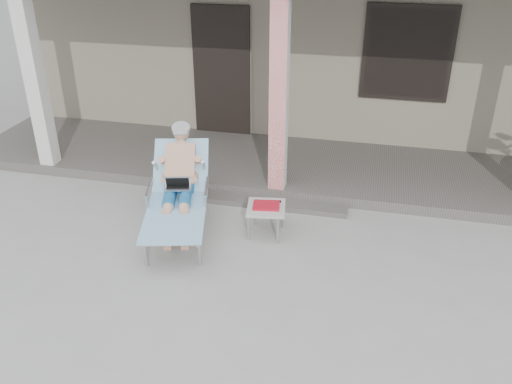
# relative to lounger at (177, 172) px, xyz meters

# --- Properties ---
(ground) EXTENTS (60.00, 60.00, 0.00)m
(ground) POSITION_rel_lounger_xyz_m (1.04, -1.10, -0.74)
(ground) COLOR #9E9E99
(ground) RESTS_ON ground
(house) EXTENTS (10.40, 5.40, 3.30)m
(house) POSITION_rel_lounger_xyz_m (1.04, 5.40, 0.93)
(house) COLOR gray
(house) RESTS_ON ground
(porch_deck) EXTENTS (10.00, 2.00, 0.15)m
(porch_deck) POSITION_rel_lounger_xyz_m (1.04, 1.90, -0.67)
(porch_deck) COLOR #605B56
(porch_deck) RESTS_ON ground
(porch_step) EXTENTS (2.00, 0.30, 0.07)m
(porch_step) POSITION_rel_lounger_xyz_m (1.04, 0.75, -0.70)
(porch_step) COLOR #605B56
(porch_step) RESTS_ON ground
(lounger) EXTENTS (1.12, 1.92, 1.20)m
(lounger) POSITION_rel_lounger_xyz_m (0.00, 0.00, 0.00)
(lounger) COLOR #B7B7BC
(lounger) RESTS_ON ground
(side_table) EXTENTS (0.52, 0.52, 0.41)m
(side_table) POSITION_rel_lounger_xyz_m (1.10, 0.03, -0.40)
(side_table) COLOR #B6B6B1
(side_table) RESTS_ON ground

